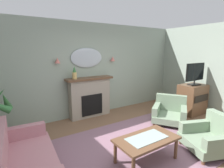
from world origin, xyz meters
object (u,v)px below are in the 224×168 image
at_px(tv_cabinet, 192,99).
at_px(mantel_vase_centre, 75,73).
at_px(wall_sconce_left, 57,61).
at_px(floral_couch, 19,160).
at_px(coffee_table, 147,141).
at_px(fireplace, 90,97).
at_px(wall_sconce_right, 113,59).
at_px(armchair_in_corner, 212,136).
at_px(armchair_by_coffee_table, 170,111).
at_px(tv_flatscreen, 195,73).
at_px(wall_mirror, 87,58).

bearing_deg(tv_cabinet, mantel_vase_centre, 155.51).
distance_m(wall_sconce_left, floral_couch, 2.55).
relative_size(mantel_vase_centre, coffee_table, 0.31).
distance_m(fireplace, mantel_vase_centre, 0.87).
distance_m(wall_sconce_left, tv_cabinet, 4.09).
relative_size(fireplace, wall_sconce_right, 9.71).
height_order(armchair_in_corner, tv_cabinet, tv_cabinet).
xyz_separation_m(coffee_table, armchair_by_coffee_table, (1.71, 0.89, -0.08)).
distance_m(coffee_table, tv_cabinet, 3.01).
bearing_deg(armchair_by_coffee_table, tv_flatscreen, 3.62).
bearing_deg(fireplace, tv_cabinet, -28.41).
bearing_deg(mantel_vase_centre, wall_sconce_right, 5.27).
xyz_separation_m(floral_couch, tv_cabinet, (4.74, 0.27, 0.13)).
relative_size(wall_mirror, floral_couch, 0.54).
height_order(coffee_table, armchair_in_corner, armchair_in_corner).
xyz_separation_m(wall_sconce_right, armchair_by_coffee_table, (0.75, -1.66, -1.35)).
height_order(fireplace, mantel_vase_centre, mantel_vase_centre).
distance_m(mantel_vase_centre, floral_couch, 2.53).
height_order(fireplace, armchair_in_corner, fireplace).
xyz_separation_m(coffee_table, tv_flatscreen, (2.85, 0.96, 0.86)).
height_order(wall_mirror, floral_couch, wall_mirror).
bearing_deg(wall_sconce_left, armchair_by_coffee_table, -34.17).
bearing_deg(armchair_in_corner, mantel_vase_centre, 119.21).
xyz_separation_m(mantel_vase_centre, coffee_table, (0.34, -2.43, -0.93)).
height_order(mantel_vase_centre, armchair_in_corner, mantel_vase_centre).
bearing_deg(wall_mirror, coffee_table, -92.50).
height_order(fireplace, tv_cabinet, fireplace).
bearing_deg(armchair_in_corner, wall_mirror, 110.84).
xyz_separation_m(armchair_in_corner, tv_cabinet, (1.57, 1.44, 0.15)).
bearing_deg(tv_cabinet, armchair_in_corner, -137.55).
height_order(wall_sconce_right, tv_flatscreen, wall_sconce_right).
xyz_separation_m(wall_sconce_left, armchair_by_coffee_table, (2.45, -1.66, -1.35)).
bearing_deg(mantel_vase_centre, armchair_by_coffee_table, -36.97).
bearing_deg(armchair_by_coffee_table, wall_mirror, 133.04).
xyz_separation_m(wall_mirror, armchair_by_coffee_table, (1.60, -1.71, -1.40)).
xyz_separation_m(armchair_in_corner, armchair_by_coffee_table, (0.44, 1.34, 0.00)).
bearing_deg(wall_sconce_right, armchair_by_coffee_table, -65.74).
height_order(wall_mirror, wall_sconce_right, wall_mirror).
xyz_separation_m(wall_sconce_left, tv_cabinet, (3.58, -1.57, -1.21)).
distance_m(mantel_vase_centre, wall_sconce_right, 1.35).
relative_size(mantel_vase_centre, tv_cabinet, 0.38).
height_order(wall_sconce_left, tv_flatscreen, wall_sconce_left).
height_order(fireplace, floral_couch, fireplace).
bearing_deg(armchair_by_coffee_table, fireplace, 135.51).
bearing_deg(wall_mirror, wall_sconce_right, -3.37).
distance_m(mantel_vase_centre, wall_mirror, 0.62).
height_order(armchair_by_coffee_table, tv_flatscreen, tv_flatscreen).
bearing_deg(floral_couch, armchair_in_corner, -20.23).
relative_size(floral_couch, armchair_in_corner, 1.67).
relative_size(wall_mirror, tv_cabinet, 1.07).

